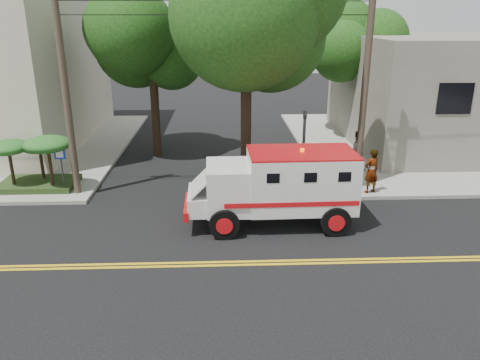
{
  "coord_description": "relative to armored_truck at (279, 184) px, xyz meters",
  "views": [
    {
      "loc": [
        0.46,
        -12.64,
        7.17
      ],
      "look_at": [
        1.11,
        3.16,
        1.6
      ],
      "focal_mm": 35.0,
      "sensor_mm": 36.0,
      "label": 1
    }
  ],
  "objects": [
    {
      "name": "pedestrian_b",
      "position": [
        4.37,
        5.59,
        -0.43
      ],
      "size": [
        1.02,
        0.84,
        1.94
      ],
      "primitive_type": "imported",
      "rotation": [
        0.0,
        0.0,
        3.02
      ],
      "color": "gray",
      "rests_on": "sidewalk_ne"
    },
    {
      "name": "traffic_signal",
      "position": [
        1.31,
        2.75,
        0.68
      ],
      "size": [
        0.15,
        0.18,
        3.6
      ],
      "color": "#3F3F42",
      "rests_on": "ground"
    },
    {
      "name": "tree_right",
      "position": [
        6.36,
        12.92,
        4.54
      ],
      "size": [
        4.8,
        4.5,
        8.2
      ],
      "color": "black",
      "rests_on": "ground"
    },
    {
      "name": "armored_truck",
      "position": [
        0.0,
        0.0,
        0.0
      ],
      "size": [
        6.03,
        2.54,
        2.72
      ],
      "rotation": [
        0.0,
        0.0,
        0.02
      ],
      "color": "silver",
      "rests_on": "ground"
    },
    {
      "name": "accessibility_sign",
      "position": [
        -8.69,
        3.33,
        -0.18
      ],
      "size": [
        0.45,
        0.1,
        2.02
      ],
      "color": "#3F3F42",
      "rests_on": "ground"
    },
    {
      "name": "tree_left",
      "position": [
        -5.17,
        8.94,
        4.18
      ],
      "size": [
        4.48,
        4.2,
        7.7
      ],
      "color": "black",
      "rests_on": "ground"
    },
    {
      "name": "palm_planter",
      "position": [
        -9.92,
        3.78,
        0.1
      ],
      "size": [
        3.52,
        2.63,
        2.36
      ],
      "color": "#1E3314",
      "rests_on": "sidewalk_nw"
    },
    {
      "name": "sidewalk_ne",
      "position": [
        11.01,
        10.65,
        -1.47
      ],
      "size": [
        17.0,
        17.0,
        0.15
      ],
      "primitive_type": "cube",
      "color": "gray",
      "rests_on": "ground"
    },
    {
      "name": "tree_main",
      "position": [
        -0.55,
        3.36,
        5.65
      ],
      "size": [
        6.08,
        5.7,
        9.85
      ],
      "color": "black",
      "rests_on": "ground"
    },
    {
      "name": "ground",
      "position": [
        -2.49,
        -2.85,
        -1.55
      ],
      "size": [
        100.0,
        100.0,
        0.0
      ],
      "primitive_type": "plane",
      "color": "black",
      "rests_on": "ground"
    },
    {
      "name": "pedestrian_a",
      "position": [
        4.18,
        2.65,
        -0.46
      ],
      "size": [
        0.8,
        0.67,
        1.87
      ],
      "primitive_type": "imported",
      "rotation": [
        0.0,
        0.0,
        3.53
      ],
      "color": "gray",
      "rests_on": "sidewalk_ne"
    },
    {
      "name": "utility_pole_right",
      "position": [
        3.81,
        3.35,
        2.95
      ],
      "size": [
        0.28,
        0.28,
        9.0
      ],
      "primitive_type": "cylinder",
      "color": "#382D23",
      "rests_on": "ground"
    },
    {
      "name": "building_right",
      "position": [
        12.51,
        11.15,
        1.6
      ],
      "size": [
        14.0,
        12.0,
        6.0
      ],
      "primitive_type": "cube",
      "color": "#6B685C",
      "rests_on": "sidewalk_ne"
    },
    {
      "name": "utility_pole_left",
      "position": [
        -8.09,
        3.15,
        2.95
      ],
      "size": [
        0.28,
        0.28,
        9.0
      ],
      "primitive_type": "cylinder",
      "color": "#382D23",
      "rests_on": "ground"
    }
  ]
}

